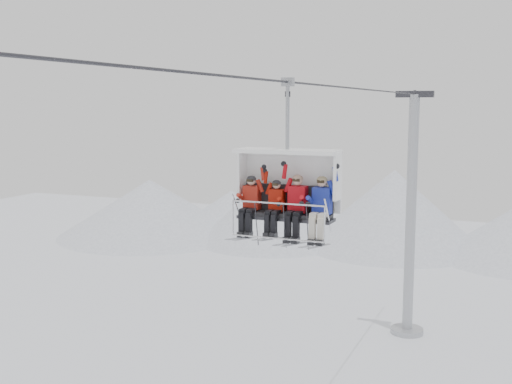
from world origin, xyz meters
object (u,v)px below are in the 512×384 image
at_px(skier_far_right, 321,206).
at_px(skier_center_left, 275,206).
at_px(skier_center_right, 296,204).
at_px(skier_far_left, 250,203).
at_px(lift_tower_right, 410,232).
at_px(chairlift_carrier, 289,183).

bearing_deg(skier_far_right, skier_center_left, -179.15).
bearing_deg(skier_center_right, skier_far_right, -0.08).
bearing_deg(skier_center_left, skier_far_left, 179.16).
height_order(skier_far_left, skier_center_left, skier_far_left).
relative_size(skier_far_left, skier_center_left, 1.00).
height_order(lift_tower_right, skier_far_right, lift_tower_right).
bearing_deg(skier_far_left, chairlift_carrier, 18.27).
distance_m(skier_far_left, skier_center_right, 1.26).
xyz_separation_m(chairlift_carrier, skier_far_right, (0.95, -0.30, -0.48)).
xyz_separation_m(lift_tower_right, skier_far_left, (-0.95, -20.12, 4.44)).
height_order(chairlift_carrier, skier_center_left, chairlift_carrier).
xyz_separation_m(lift_tower_right, skier_far_right, (0.95, -20.12, 4.47)).
relative_size(chairlift_carrier, skier_far_left, 2.36).
distance_m(chairlift_carrier, skier_far_left, 1.12).
xyz_separation_m(skier_far_left, skier_far_right, (1.90, 0.01, 0.03)).
distance_m(skier_center_left, skier_center_right, 0.57).
bearing_deg(skier_far_left, skier_far_right, 0.23).
height_order(lift_tower_right, chairlift_carrier, lift_tower_right).
bearing_deg(skier_far_left, skier_center_left, -0.84).
bearing_deg(lift_tower_right, skier_far_right, -87.28).
distance_m(skier_center_right, skier_far_right, 0.64).
xyz_separation_m(chairlift_carrier, skier_far_left, (-0.95, -0.31, -0.51)).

